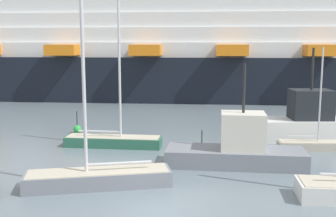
% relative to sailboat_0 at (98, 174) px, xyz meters
% --- Properties ---
extents(ground_plane, '(600.00, 600.00, 0.00)m').
position_rel_sailboat_0_xyz_m(ground_plane, '(3.06, -2.68, -0.60)').
color(ground_plane, slate).
extents(sailboat_0, '(7.12, 3.01, 12.25)m').
position_rel_sailboat_0_xyz_m(sailboat_0, '(0.00, 0.00, 0.00)').
color(sailboat_0, gray).
rests_on(sailboat_0, ground_plane).
extents(sailboat_1, '(4.37, 1.22, 6.59)m').
position_rel_sailboat_0_xyz_m(sailboat_1, '(12.51, 7.20, -0.24)').
color(sailboat_1, '#BCB29E').
rests_on(sailboat_1, ground_plane).
extents(sailboat_5, '(6.53, 2.10, 10.08)m').
position_rel_sailboat_0_xyz_m(sailboat_5, '(-0.49, 7.79, -0.09)').
color(sailboat_5, '#2D6B51').
rests_on(sailboat_5, ground_plane).
extents(fishing_boat_0, '(7.91, 3.18, 5.72)m').
position_rel_sailboat_0_xyz_m(fishing_boat_0, '(7.17, 3.60, 0.40)').
color(fishing_boat_0, gray).
rests_on(fishing_boat_0, ground_plane).
extents(fishing_boat_1, '(8.51, 2.97, 6.53)m').
position_rel_sailboat_0_xyz_m(fishing_boat_1, '(12.93, 10.18, 0.62)').
color(fishing_boat_1, white).
rests_on(fishing_boat_1, ground_plane).
extents(channel_buoy_1, '(0.61, 0.61, 1.69)m').
position_rel_sailboat_0_xyz_m(channel_buoy_1, '(-3.93, 11.92, -0.28)').
color(channel_buoy_1, green).
rests_on(channel_buoy_1, ground_plane).
extents(channel_buoy_2, '(0.66, 0.66, 1.50)m').
position_rel_sailboat_0_xyz_m(channel_buoy_2, '(5.30, 6.02, -0.27)').
color(channel_buoy_2, green).
rests_on(channel_buoy_2, ground_plane).
extents(cruise_ship, '(96.51, 20.00, 18.69)m').
position_rel_sailboat_0_xyz_m(cruise_ship, '(10.04, 33.87, 5.41)').
color(cruise_ship, black).
rests_on(cruise_ship, ground_plane).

